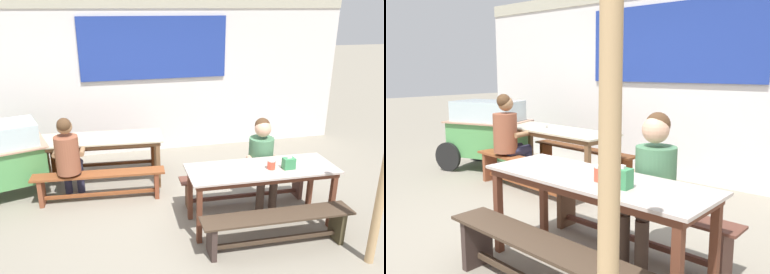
# 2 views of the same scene
# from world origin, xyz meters

# --- Properties ---
(ground_plane) EXTENTS (40.00, 40.00, 0.00)m
(ground_plane) POSITION_xyz_m (0.00, 0.00, 0.00)
(ground_plane) COLOR gray
(backdrop_wall) EXTENTS (7.55, 0.23, 2.82)m
(backdrop_wall) POSITION_xyz_m (0.00, 2.63, 1.48)
(backdrop_wall) COLOR silver
(backdrop_wall) RESTS_ON ground_plane
(dining_table_far) EXTENTS (1.91, 0.77, 0.77)m
(dining_table_far) POSITION_xyz_m (-0.94, 1.29, 0.69)
(dining_table_far) COLOR #C0B99C
(dining_table_far) RESTS_ON ground_plane
(dining_table_near) EXTENTS (1.87, 0.71, 0.77)m
(dining_table_near) POSITION_xyz_m (1.00, -0.32, 0.69)
(dining_table_near) COLOR #BEAEA4
(dining_table_near) RESTS_ON ground_plane
(bench_far_back) EXTENTS (1.89, 0.39, 0.43)m
(bench_far_back) POSITION_xyz_m (-0.90, 1.83, 0.29)
(bench_far_back) COLOR #5B3017
(bench_far_back) RESTS_ON ground_plane
(bench_far_front) EXTENTS (1.85, 0.37, 0.43)m
(bench_far_front) POSITION_xyz_m (-0.98, 0.75, 0.30)
(bench_far_front) COLOR brown
(bench_far_front) RESTS_ON ground_plane
(bench_near_back) EXTENTS (1.87, 0.31, 0.43)m
(bench_near_back) POSITION_xyz_m (1.01, 0.22, 0.28)
(bench_near_back) COLOR brown
(bench_near_back) RESTS_ON ground_plane
(bench_near_front) EXTENTS (1.79, 0.35, 0.43)m
(bench_near_front) POSITION_xyz_m (0.98, -0.86, 0.29)
(bench_near_front) COLOR #423124
(bench_near_front) RESTS_ON ground_plane
(food_cart) EXTENTS (1.67, 1.17, 1.10)m
(food_cart) POSITION_xyz_m (-2.34, 1.22, 0.63)
(food_cart) COLOR #519A53
(food_cart) RESTS_ON ground_plane
(person_right_near_table) EXTENTS (0.47, 0.54, 1.24)m
(person_right_near_table) POSITION_xyz_m (1.22, 0.16, 0.71)
(person_right_near_table) COLOR #443329
(person_right_near_table) RESTS_ON ground_plane
(person_left_back_turned) EXTENTS (0.45, 0.54, 1.26)m
(person_left_back_turned) POSITION_xyz_m (-1.37, 0.84, 0.71)
(person_left_back_turned) COLOR #2D2C45
(person_left_back_turned) RESTS_ON ground_plane
(tissue_box) EXTENTS (0.14, 0.10, 0.16)m
(tissue_box) POSITION_xyz_m (1.31, -0.42, 0.84)
(tissue_box) COLOR #398752
(tissue_box) RESTS_ON dining_table_near
(condiment_jar) EXTENTS (0.10, 0.10, 0.12)m
(condiment_jar) POSITION_xyz_m (1.10, -0.37, 0.83)
(condiment_jar) COLOR #DB4C35
(condiment_jar) RESTS_ON dining_table_near
(soup_bowl) EXTENTS (0.16, 0.16, 0.05)m
(soup_bowl) POSITION_xyz_m (-1.19, 1.28, 0.79)
(soup_bowl) COLOR silver
(soup_bowl) RESTS_ON dining_table_far
(wooden_support_post) EXTENTS (0.09, 0.09, 2.14)m
(wooden_support_post) POSITION_xyz_m (1.87, -1.34, 1.07)
(wooden_support_post) COLOR tan
(wooden_support_post) RESTS_ON ground_plane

